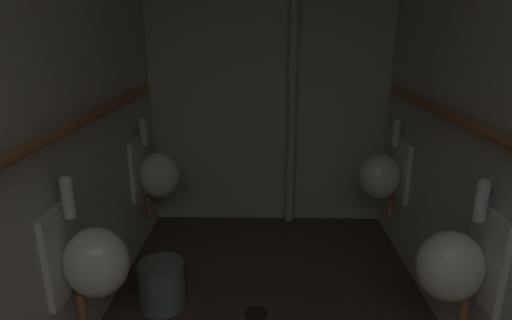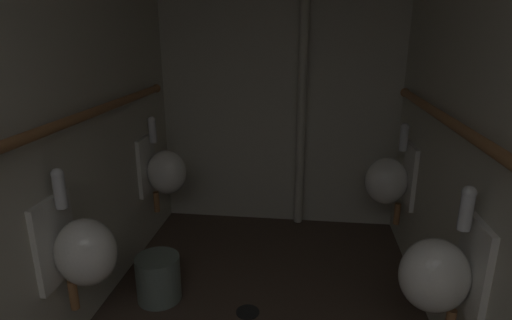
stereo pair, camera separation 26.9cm
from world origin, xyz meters
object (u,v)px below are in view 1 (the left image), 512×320
object	(u,v)px
floor_drain	(256,313)
urinal_left_mid	(92,260)
waste_bin	(162,285)
urinal_left_far	(156,174)
standpipe_back_wall	(293,82)
urinal_right_mid	(455,264)
urinal_right_far	(383,175)

from	to	relation	value
floor_drain	urinal_left_mid	bearing A→B (deg)	-151.80
urinal_left_mid	waste_bin	world-z (taller)	urinal_left_mid
urinal_left_far	standpipe_back_wall	distance (m)	1.27
floor_drain	waste_bin	distance (m)	0.59
urinal_left_far	floor_drain	bearing A→B (deg)	-46.63
urinal_left_mid	urinal_right_mid	distance (m)	1.66
urinal_right_mid	floor_drain	distance (m)	1.16
urinal_left_mid	standpipe_back_wall	size ratio (longest dim) A/B	0.32
standpipe_back_wall	floor_drain	world-z (taller)	standpipe_back_wall
urinal_left_mid	urinal_right_mid	size ratio (longest dim) A/B	1.00
urinal_left_mid	waste_bin	xyz separation A→B (m)	(0.18, 0.47, -0.45)
urinal_left_far	urinal_right_mid	world-z (taller)	same
urinal_left_mid	urinal_right_mid	bearing A→B (deg)	-0.09
urinal_right_mid	standpipe_back_wall	size ratio (longest dim) A/B	0.32
urinal_left_mid	urinal_right_far	bearing A→B (deg)	35.91
urinal_left_far	waste_bin	size ratio (longest dim) A/B	2.62
standpipe_back_wall	waste_bin	distance (m)	1.79
standpipe_back_wall	floor_drain	bearing A→B (deg)	-102.09
urinal_left_far	urinal_right_mid	size ratio (longest dim) A/B	1.00
urinal_right_far	standpipe_back_wall	distance (m)	1.00
urinal_right_far	waste_bin	distance (m)	1.71
urinal_right_far	urinal_right_mid	bearing A→B (deg)	-90.00
urinal_right_mid	waste_bin	world-z (taller)	urinal_right_mid
urinal_left_far	floor_drain	size ratio (longest dim) A/B	5.39
urinal_left_far	waste_bin	xyz separation A→B (m)	(0.18, -0.73, -0.45)
floor_drain	waste_bin	size ratio (longest dim) A/B	0.49
waste_bin	urinal_right_mid	bearing A→B (deg)	-17.87
urinal_left_mid	urinal_left_far	size ratio (longest dim) A/B	1.00
waste_bin	urinal_left_far	bearing A→B (deg)	104.20
waste_bin	urinal_left_mid	bearing A→B (deg)	-111.17
urinal_left_far	urinal_left_mid	bearing A→B (deg)	-90.00
urinal_right_far	waste_bin	bearing A→B (deg)	-153.74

